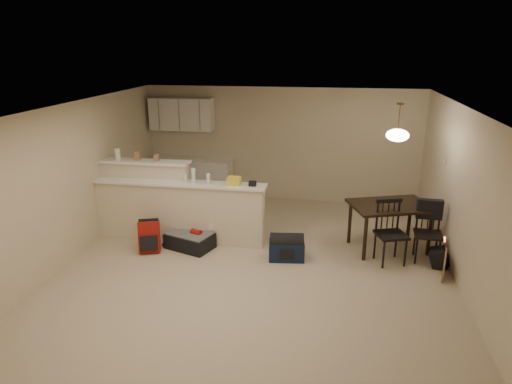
% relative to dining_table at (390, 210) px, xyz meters
% --- Properties ---
extents(room, '(7.00, 7.02, 2.50)m').
position_rel_dining_table_xyz_m(room, '(-2.11, -1.14, 0.54)').
color(room, '#BDAB91').
rests_on(room, ground).
extents(breakfast_bar, '(3.08, 0.58, 1.39)m').
position_rel_dining_table_xyz_m(breakfast_bar, '(-3.87, -0.16, -0.10)').
color(breakfast_bar, beige).
rests_on(breakfast_bar, ground).
extents(upper_cabinets, '(1.40, 0.34, 0.70)m').
position_rel_dining_table_xyz_m(upper_cabinets, '(-4.31, 2.18, 1.19)').
color(upper_cabinets, white).
rests_on(upper_cabinets, room).
extents(kitchen_counter, '(1.80, 0.60, 0.90)m').
position_rel_dining_table_xyz_m(kitchen_counter, '(-4.11, 2.05, -0.26)').
color(kitchen_counter, white).
rests_on(kitchen_counter, ground).
extents(thermostat, '(0.02, 0.12, 0.12)m').
position_rel_dining_table_xyz_m(thermostat, '(0.87, 0.41, 0.79)').
color(thermostat, beige).
rests_on(thermostat, room).
extents(jar, '(0.10, 0.10, 0.20)m').
position_rel_dining_table_xyz_m(jar, '(-4.80, -0.02, 0.78)').
color(jar, silver).
rests_on(jar, breakfast_bar).
extents(cereal_box, '(0.10, 0.07, 0.16)m').
position_rel_dining_table_xyz_m(cereal_box, '(-4.43, -0.02, 0.76)').
color(cereal_box, '#916A4B').
rests_on(cereal_box, breakfast_bar).
extents(small_box, '(0.08, 0.06, 0.12)m').
position_rel_dining_table_xyz_m(small_box, '(-4.07, -0.02, 0.74)').
color(small_box, '#916A4B').
rests_on(small_box, breakfast_bar).
extents(bottle_a, '(0.07, 0.07, 0.26)m').
position_rel_dining_table_xyz_m(bottle_a, '(-3.34, -0.24, 0.51)').
color(bottle_a, silver).
rests_on(bottle_a, breakfast_bar).
extents(bottle_b, '(0.06, 0.06, 0.18)m').
position_rel_dining_table_xyz_m(bottle_b, '(-3.08, -0.24, 0.47)').
color(bottle_b, silver).
rests_on(bottle_b, breakfast_bar).
extents(bag_lump, '(0.22, 0.18, 0.14)m').
position_rel_dining_table_xyz_m(bag_lump, '(-2.63, -0.24, 0.45)').
color(bag_lump, '#916A4B').
rests_on(bag_lump, breakfast_bar).
extents(pouch, '(0.12, 0.10, 0.08)m').
position_rel_dining_table_xyz_m(pouch, '(-2.31, -0.24, 0.42)').
color(pouch, '#916A4B').
rests_on(pouch, breakfast_bar).
extents(extra_item_x, '(0.05, 0.05, 0.16)m').
position_rel_dining_table_xyz_m(extra_item_x, '(-3.48, -0.24, 0.46)').
color(extra_item_x, silver).
rests_on(extra_item_x, breakfast_bar).
extents(dining_table, '(1.51, 1.24, 0.81)m').
position_rel_dining_table_xyz_m(dining_table, '(0.00, 0.00, 0.00)').
color(dining_table, black).
rests_on(dining_table, ground).
extents(pendant_lamp, '(0.36, 0.36, 0.62)m').
position_rel_dining_table_xyz_m(pendant_lamp, '(0.00, -0.00, 1.28)').
color(pendant_lamp, brown).
rests_on(pendant_lamp, room).
extents(dining_chair_near, '(0.56, 0.55, 1.03)m').
position_rel_dining_table_xyz_m(dining_chair_near, '(-0.02, -0.53, -0.20)').
color(dining_chair_near, black).
rests_on(dining_chair_near, ground).
extents(dining_chair_far, '(0.45, 0.43, 0.97)m').
position_rel_dining_table_xyz_m(dining_chair_far, '(0.57, -0.35, -0.23)').
color(dining_chair_far, black).
rests_on(dining_chair_far, ground).
extents(suitcase, '(0.90, 0.73, 0.26)m').
position_rel_dining_table_xyz_m(suitcase, '(-3.36, -0.53, -0.58)').
color(suitcase, black).
rests_on(suitcase, ground).
extents(red_backpack, '(0.40, 0.32, 0.53)m').
position_rel_dining_table_xyz_m(red_backpack, '(-3.99, -0.76, -0.45)').
color(red_backpack, maroon).
rests_on(red_backpack, ground).
extents(navy_duffel, '(0.60, 0.38, 0.31)m').
position_rel_dining_table_xyz_m(navy_duffel, '(-1.67, -0.69, -0.56)').
color(navy_duffel, '#111D36').
rests_on(navy_duffel, ground).
extents(black_daypack, '(0.30, 0.37, 0.28)m').
position_rel_dining_table_xyz_m(black_daypack, '(0.74, -0.53, -0.57)').
color(black_daypack, black).
rests_on(black_daypack, ground).
extents(cardboard_sheet, '(0.15, 0.47, 0.36)m').
position_rel_dining_table_xyz_m(cardboard_sheet, '(0.74, -0.91, -0.53)').
color(cardboard_sheet, '#916A4B').
rests_on(cardboard_sheet, ground).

